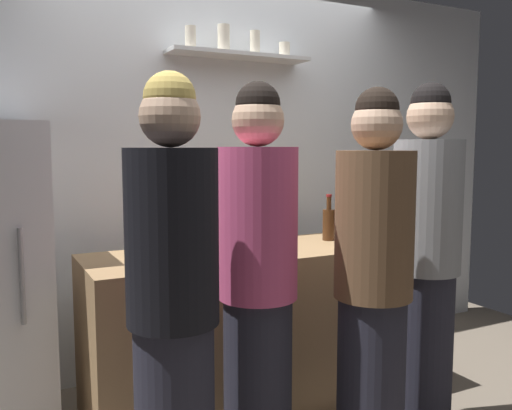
% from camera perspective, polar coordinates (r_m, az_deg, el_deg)
% --- Properties ---
extents(back_wall_assembly, '(4.80, 0.32, 2.60)m').
position_cam_1_polar(back_wall_assembly, '(3.66, -4.14, 3.67)').
color(back_wall_assembly, white).
rests_on(back_wall_assembly, ground).
extents(counter, '(1.88, 0.65, 0.89)m').
position_cam_1_polar(counter, '(3.14, 0.00, -12.71)').
color(counter, '#9E7A51').
rests_on(counter, ground).
extents(baking_pan, '(0.34, 0.24, 0.05)m').
position_cam_1_polar(baking_pan, '(2.93, -2.47, -4.57)').
color(baking_pan, gray).
rests_on(baking_pan, counter).
extents(utensil_holder, '(0.12, 0.12, 0.22)m').
position_cam_1_polar(utensil_holder, '(3.12, 9.60, -3.27)').
color(utensil_holder, '#B2B2B7').
rests_on(utensil_holder, counter).
extents(wine_bottle_dark_glass, '(0.07, 0.07, 0.28)m').
position_cam_1_polar(wine_bottle_dark_glass, '(2.66, -10.96, -4.03)').
color(wine_bottle_dark_glass, black).
rests_on(wine_bottle_dark_glass, counter).
extents(wine_bottle_amber_glass, '(0.07, 0.07, 0.28)m').
position_cam_1_polar(wine_bottle_amber_glass, '(3.34, 7.67, -1.90)').
color(wine_bottle_amber_glass, '#472814').
rests_on(wine_bottle_amber_glass, counter).
extents(wine_bottle_green_glass, '(0.08, 0.08, 0.29)m').
position_cam_1_polar(wine_bottle_green_glass, '(3.19, 0.99, -2.16)').
color(wine_bottle_green_glass, '#19471E').
rests_on(wine_bottle_green_glass, counter).
extents(water_bottle_plastic, '(0.08, 0.08, 0.23)m').
position_cam_1_polar(water_bottle_plastic, '(2.82, -11.51, -3.48)').
color(water_bottle_plastic, silver).
rests_on(water_bottle_plastic, counter).
extents(person_grey_hoodie, '(0.34, 0.34, 1.77)m').
position_cam_1_polar(person_grey_hoodie, '(2.86, 17.43, -5.73)').
color(person_grey_hoodie, '#262633').
rests_on(person_grey_hoodie, ground).
extents(person_blonde, '(0.34, 0.34, 1.73)m').
position_cam_1_polar(person_blonde, '(2.05, -8.73, -10.97)').
color(person_blonde, '#262633').
rests_on(person_blonde, ground).
extents(person_brown_jacket, '(0.34, 0.34, 1.71)m').
position_cam_1_polar(person_brown_jacket, '(2.44, 12.23, -8.46)').
color(person_brown_jacket, '#262633').
rests_on(person_brown_jacket, ground).
extents(person_pink_top, '(0.34, 0.34, 1.73)m').
position_cam_1_polar(person_pink_top, '(2.35, 0.19, -8.62)').
color(person_pink_top, '#262633').
rests_on(person_pink_top, ground).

